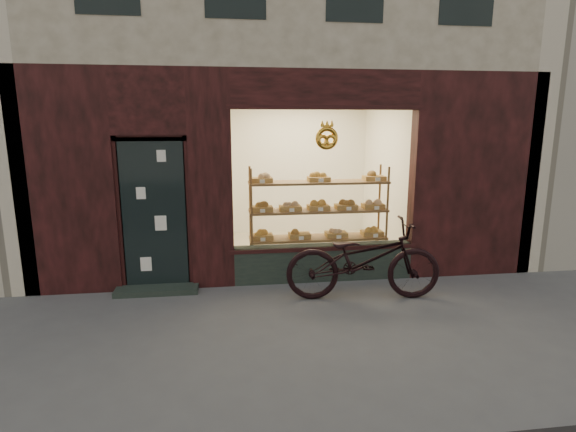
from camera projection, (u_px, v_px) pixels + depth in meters
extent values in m
plane|color=#4C4C4C|center=(323.00, 348.00, 4.80)|extent=(90.00, 90.00, 0.00)
cube|color=black|center=(323.00, 262.00, 6.86)|extent=(2.70, 0.25, 0.55)
cube|color=black|center=(154.00, 215.00, 6.31)|extent=(0.90, 0.04, 2.15)
cube|color=black|center=(157.00, 290.00, 6.37)|extent=(1.15, 0.35, 0.08)
torus|color=gold|center=(327.00, 138.00, 6.38)|extent=(0.33, 0.07, 0.33)
cube|color=olive|center=(317.00, 268.00, 7.32)|extent=(2.20, 0.45, 0.04)
cube|color=olive|center=(318.00, 238.00, 7.22)|extent=(2.20, 0.45, 0.03)
cube|color=olive|center=(318.00, 210.00, 7.13)|extent=(2.20, 0.45, 0.04)
cube|color=olive|center=(319.00, 182.00, 7.03)|extent=(2.20, 0.45, 0.04)
cylinder|color=olive|center=(252.00, 224.00, 6.83)|extent=(0.04, 0.04, 1.70)
cylinder|color=olive|center=(387.00, 220.00, 7.11)|extent=(0.04, 0.04, 1.70)
cylinder|color=olive|center=(250.00, 219.00, 7.20)|extent=(0.04, 0.04, 1.70)
cylinder|color=olive|center=(379.00, 215.00, 7.49)|extent=(0.04, 0.04, 1.70)
cube|color=brown|center=(262.00, 237.00, 7.09)|extent=(0.34, 0.24, 0.07)
sphere|color=#BE851F|center=(262.00, 231.00, 7.07)|extent=(0.11, 0.11, 0.11)
cube|color=white|center=(263.00, 240.00, 6.91)|extent=(0.07, 0.01, 0.05)
cube|color=brown|center=(299.00, 235.00, 7.17)|extent=(0.34, 0.24, 0.07)
sphere|color=brown|center=(299.00, 230.00, 7.15)|extent=(0.11, 0.11, 0.11)
cube|color=white|center=(301.00, 238.00, 6.99)|extent=(0.08, 0.01, 0.05)
cube|color=brown|center=(336.00, 234.00, 7.25)|extent=(0.34, 0.24, 0.07)
sphere|color=tan|center=(336.00, 229.00, 7.23)|extent=(0.11, 0.11, 0.11)
cube|color=white|center=(339.00, 237.00, 7.07)|extent=(0.07, 0.01, 0.05)
cube|color=brown|center=(372.00, 233.00, 7.32)|extent=(0.34, 0.24, 0.07)
sphere|color=#BE851F|center=(372.00, 228.00, 7.31)|extent=(0.11, 0.11, 0.11)
cube|color=white|center=(376.00, 236.00, 7.14)|extent=(0.08, 0.01, 0.05)
cube|color=brown|center=(262.00, 209.00, 7.00)|extent=(0.34, 0.24, 0.07)
sphere|color=brown|center=(262.00, 203.00, 6.98)|extent=(0.11, 0.11, 0.11)
cube|color=white|center=(263.00, 211.00, 6.82)|extent=(0.07, 0.01, 0.06)
cube|color=brown|center=(290.00, 208.00, 7.06)|extent=(0.34, 0.24, 0.07)
sphere|color=tan|center=(290.00, 203.00, 7.04)|extent=(0.11, 0.11, 0.11)
cube|color=white|center=(292.00, 210.00, 6.88)|extent=(0.07, 0.01, 0.06)
cube|color=brown|center=(318.00, 207.00, 7.11)|extent=(0.34, 0.24, 0.07)
sphere|color=#BE851F|center=(318.00, 202.00, 7.10)|extent=(0.11, 0.11, 0.11)
cube|color=white|center=(321.00, 209.00, 6.94)|extent=(0.07, 0.01, 0.06)
cube|color=brown|center=(346.00, 206.00, 7.17)|extent=(0.34, 0.24, 0.07)
sphere|color=brown|center=(346.00, 201.00, 7.16)|extent=(0.11, 0.11, 0.11)
cube|color=white|center=(349.00, 209.00, 6.99)|extent=(0.07, 0.01, 0.06)
cube|color=brown|center=(373.00, 206.00, 7.23)|extent=(0.34, 0.24, 0.07)
sphere|color=tan|center=(373.00, 201.00, 7.22)|extent=(0.11, 0.11, 0.11)
cube|color=white|center=(377.00, 208.00, 7.05)|extent=(0.08, 0.01, 0.06)
cube|color=brown|center=(261.00, 180.00, 6.90)|extent=(0.34, 0.24, 0.07)
sphere|color=tan|center=(261.00, 174.00, 6.89)|extent=(0.11, 0.11, 0.11)
cube|color=white|center=(262.00, 181.00, 6.73)|extent=(0.07, 0.01, 0.06)
cube|color=brown|center=(319.00, 179.00, 7.02)|extent=(0.34, 0.24, 0.07)
sphere|color=#BE851F|center=(319.00, 174.00, 7.01)|extent=(0.11, 0.11, 0.11)
cube|color=white|center=(321.00, 180.00, 6.84)|extent=(0.07, 0.01, 0.06)
cube|color=brown|center=(374.00, 178.00, 7.14)|extent=(0.34, 0.24, 0.07)
sphere|color=brown|center=(374.00, 173.00, 7.12)|extent=(0.11, 0.11, 0.11)
cube|color=white|center=(378.00, 179.00, 6.96)|extent=(0.08, 0.01, 0.06)
imported|color=black|center=(363.00, 260.00, 6.07)|extent=(2.15, 0.93, 1.10)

